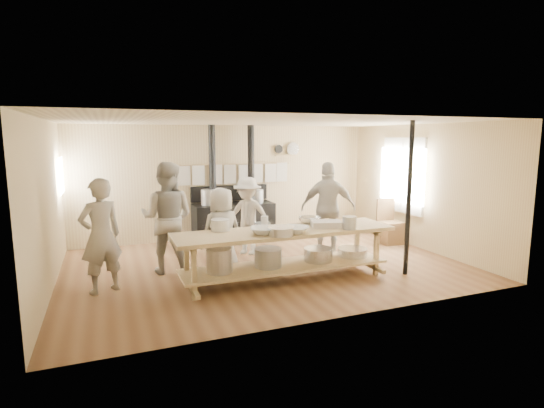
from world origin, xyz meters
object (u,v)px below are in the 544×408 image
Objects in this scene: prep_table at (285,250)px; cook_right at (328,208)px; cook_center at (222,231)px; cook_by_window at (248,216)px; stove at (233,218)px; cook_far_left at (101,236)px; chair at (390,230)px; roasting_pan at (326,224)px; cook_left at (167,218)px.

prep_table is 1.95× the size of cook_right.
cook_center is 1.35m from cook_by_window.
cook_far_left is (-2.76, -2.48, 0.35)m from stove.
prep_table is at bearing -50.92° from cook_by_window.
cook_far_left is 4.30m from cook_right.
stove reaches higher than cook_right.
cook_center is 0.81× the size of cook_right.
cook_right reaches higher than prep_table.
prep_table is 1.98m from cook_right.
prep_table is at bearing -90.04° from stove.
cook_far_left is 1.91m from cook_center.
cook_center is 4.12m from chair.
cook_by_window is (2.71, 1.25, -0.09)m from cook_far_left.
cook_by_window is at bearing -178.23° from cook_far_left.
cook_far_left is at bearing 170.07° from roasting_pan.
chair reaches higher than roasting_pan.
cook_far_left is 0.94× the size of cook_right.
cook_by_window reaches higher than prep_table.
cook_by_window is at bearing 175.39° from chair.
prep_table is 3.49m from chair.
cook_right is at bearing 180.00° from cook_center.
roasting_pan is (0.76, -1.86, 0.13)m from cook_by_window.
cook_far_left is 1.16× the size of cook_center.
cook_left is at bearing 24.72° from cook_right.
stove is 3.53m from chair.
cook_center is (1.90, 0.17, -0.12)m from cook_far_left.
cook_left reaches higher than cook_right.
cook_far_left reaches higher than roasting_pan.
cook_right is at bearing -50.14° from stove.
cook_center is at bearing 140.80° from prep_table.
cook_by_window reaches higher than cook_center.
prep_table is at bearing -154.03° from chair.
cook_right is at bearing 59.87° from roasting_pan.
cook_left is (-1.70, 1.17, 0.44)m from prep_table.
cook_by_window is 2.01m from roasting_pan.
cook_far_left is at bearing -117.72° from cook_by_window.
cook_left is at bearing 145.32° from prep_table.
stove is 2.67× the size of chair.
roasting_pan is at bearing -30.23° from cook_by_window.
cook_left is at bearing -175.48° from chair.
stove is 2.34m from cook_right.
cook_far_left is 1.25m from cook_left.
roasting_pan is at bearing 140.62° from cook_center.
cook_center is 3.11× the size of roasting_pan.
cook_right is at bearing 18.16° from cook_by_window.
chair is at bearing -26.17° from stove.
cook_far_left reaches higher than prep_table.
cook_by_window is at bearing 112.25° from roasting_pan.
cook_left reaches higher than prep_table.
roasting_pan is (1.57, -0.78, 0.16)m from cook_center.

